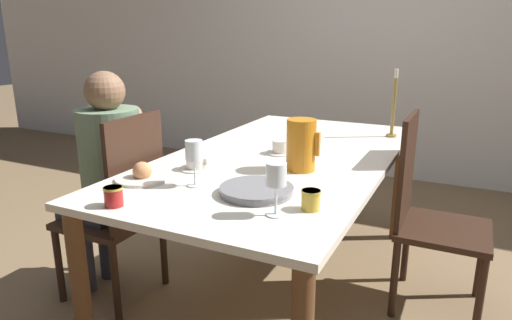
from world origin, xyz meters
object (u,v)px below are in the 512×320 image
(person_seated, at_px, (107,167))
(wine_glass_juice, at_px, (194,153))
(chair_person_side, at_px, (121,207))
(wine_glass_water, at_px, (276,177))
(teacup_across, at_px, (281,148))
(serving_tray, at_px, (256,190))
(candlestick_tall, at_px, (393,110))
(chair_opposite, at_px, (428,212))
(bread_plate, at_px, (142,175))
(jam_jar_red, at_px, (311,199))
(red_pitcher, at_px, (301,145))
(jam_jar_amber, at_px, (113,196))
(teacup_near_person, at_px, (196,163))

(person_seated, relative_size, wine_glass_juice, 6.23)
(chair_person_side, height_order, wine_glass_water, chair_person_side)
(wine_glass_water, height_order, teacup_across, wine_glass_water)
(person_seated, relative_size, serving_tray, 4.13)
(wine_glass_water, relative_size, candlestick_tall, 0.47)
(person_seated, bearing_deg, wine_glass_juice, -106.78)
(chair_person_side, relative_size, serving_tray, 3.43)
(chair_opposite, bearing_deg, person_seated, -68.76)
(teacup_across, bearing_deg, bread_plate, -119.11)
(wine_glass_juice, height_order, jam_jar_red, wine_glass_juice)
(person_seated, distance_m, bread_plate, 0.48)
(bread_plate, bearing_deg, chair_person_side, 148.43)
(chair_person_side, distance_m, wine_glass_juice, 0.70)
(chair_person_side, distance_m, bread_plate, 0.46)
(jam_jar_red, height_order, candlestick_tall, candlestick_tall)
(chair_opposite, bearing_deg, red_pitcher, -53.28)
(teacup_across, distance_m, serving_tray, 0.61)
(wine_glass_water, bearing_deg, candlestick_tall, 84.16)
(chair_opposite, xyz_separation_m, wine_glass_juice, (-0.82, -0.77, 0.39))
(jam_jar_red, bearing_deg, person_seated, 168.39)
(chair_opposite, relative_size, teacup_across, 6.42)
(chair_person_side, bearing_deg, teacup_across, -56.98)
(candlestick_tall, bearing_deg, person_seated, -139.28)
(chair_person_side, xyz_separation_m, jam_jar_amber, (0.42, -0.48, 0.29))
(red_pitcher, distance_m, candlestick_tall, 0.89)
(jam_jar_amber, bearing_deg, candlestick_tall, 66.00)
(bread_plate, bearing_deg, wine_glass_juice, 7.22)
(jam_jar_amber, bearing_deg, red_pitcher, 57.54)
(red_pitcher, xyz_separation_m, teacup_near_person, (-0.42, -0.19, -0.09))
(serving_tray, xyz_separation_m, jam_jar_amber, (-0.40, -0.33, 0.02))
(wine_glass_water, bearing_deg, red_pitcher, 101.47)
(person_seated, bearing_deg, teacup_across, -62.05)
(teacup_across, bearing_deg, wine_glass_water, -68.51)
(chair_person_side, relative_size, candlestick_tall, 2.48)
(chair_person_side, height_order, candlestick_tall, candlestick_tall)
(chair_person_side, bearing_deg, chair_opposite, -66.38)
(person_seated, height_order, wine_glass_juice, person_seated)
(teacup_across, xyz_separation_m, jam_jar_red, (0.38, -0.65, 0.01))
(chair_person_side, height_order, chair_opposite, same)
(chair_person_side, relative_size, bread_plate, 4.28)
(jam_jar_red, bearing_deg, red_pitcher, 114.68)
(jam_jar_red, bearing_deg, teacup_near_person, 159.46)
(chair_person_side, distance_m, teacup_across, 0.85)
(bread_plate, relative_size, jam_jar_amber, 3.18)
(chair_person_side, xyz_separation_m, teacup_near_person, (0.44, 0.02, 0.28))
(person_seated, xyz_separation_m, candlestick_tall, (1.20, 1.04, 0.22))
(teacup_near_person, bearing_deg, wine_glass_juice, -58.24)
(serving_tray, bearing_deg, chair_opposite, 53.29)
(jam_jar_red, bearing_deg, candlestick_tall, 87.69)
(teacup_near_person, bearing_deg, jam_jar_red, -20.54)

